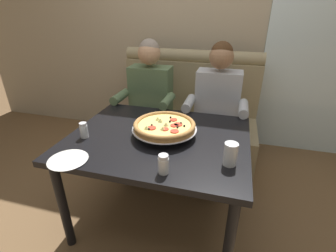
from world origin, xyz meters
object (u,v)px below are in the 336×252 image
object	(u,v)px
pizza	(164,126)
drinking_glass	(230,155)
patio_chair	(299,93)
booth_bench	(185,123)
plate_near_left	(68,159)
diner_left	(148,101)
shaker_parmesan	(163,165)
dining_table	(159,146)
shaker_pepper_flakes	(84,131)
diner_right	(216,108)

from	to	relation	value
pizza	drinking_glass	world-z (taller)	drinking_glass
drinking_glass	patio_chair	size ratio (longest dim) A/B	0.15
booth_bench	plate_near_left	world-z (taller)	booth_bench
pizza	diner_left	bearing A→B (deg)	118.68
booth_bench	pizza	xyz separation A→B (m)	(0.04, -0.93, 0.41)
shaker_parmesan	patio_chair	size ratio (longest dim) A/B	0.13
dining_table	shaker_pepper_flakes	size ratio (longest dim) A/B	11.31
diner_left	shaker_parmesan	distance (m)	1.18
diner_right	shaker_parmesan	distance (m)	1.09
plate_near_left	drinking_glass	distance (m)	0.92
booth_bench	diner_right	world-z (taller)	diner_right
shaker_pepper_flakes	plate_near_left	world-z (taller)	shaker_pepper_flakes
drinking_glass	patio_chair	distance (m)	2.35
pizza	plate_near_left	size ratio (longest dim) A/B	1.93
booth_bench	diner_right	size ratio (longest dim) A/B	1.14
dining_table	shaker_parmesan	xyz separation A→B (m)	(0.15, -0.39, 0.13)
dining_table	shaker_pepper_flakes	distance (m)	0.51
drinking_glass	pizza	bearing A→B (deg)	152.28
patio_chair	dining_table	bearing A→B (deg)	-122.96
diner_left	shaker_pepper_flakes	bearing A→B (deg)	-99.94
booth_bench	pizza	distance (m)	1.02
booth_bench	shaker_parmesan	bearing A→B (deg)	-83.59
pizza	shaker_pepper_flakes	size ratio (longest dim) A/B	4.11
shaker_pepper_flakes	drinking_glass	size ratio (longest dim) A/B	0.80
booth_bench	pizza	size ratio (longest dim) A/B	3.31
shaker_parmesan	patio_chair	world-z (taller)	patio_chair
diner_left	pizza	distance (m)	0.77
drinking_glass	booth_bench	bearing A→B (deg)	112.49
booth_bench	dining_table	world-z (taller)	booth_bench
shaker_pepper_flakes	patio_chair	distance (m)	2.78
dining_table	plate_near_left	xyz separation A→B (m)	(-0.41, -0.42, 0.09)
diner_right	patio_chair	bearing A→B (deg)	53.48
diner_left	pizza	world-z (taller)	diner_left
diner_right	patio_chair	distance (m)	1.62
shaker_parmesan	patio_chair	distance (m)	2.64
booth_bench	shaker_pepper_flakes	xyz separation A→B (m)	(-0.48, -1.11, 0.38)
dining_table	shaker_parmesan	size ratio (longest dim) A/B	11.06
plate_near_left	drinking_glass	size ratio (longest dim) A/B	1.71
diner_left	patio_chair	world-z (taller)	diner_left
dining_table	shaker_pepper_flakes	bearing A→B (deg)	-162.45
booth_bench	plate_near_left	distance (m)	1.48
dining_table	drinking_glass	bearing A→B (deg)	-23.83
drinking_glass	dining_table	bearing A→B (deg)	156.17
plate_near_left	diner_left	bearing A→B (deg)	85.73
shaker_pepper_flakes	patio_chair	size ratio (longest dim) A/B	0.12
dining_table	pizza	distance (m)	0.16
shaker_parmesan	patio_chair	bearing A→B (deg)	64.40
shaker_pepper_flakes	patio_chair	bearing A→B (deg)	50.46
patio_chair	pizza	bearing A→B (deg)	-122.45
booth_bench	diner_left	distance (m)	0.52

